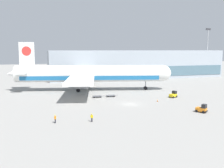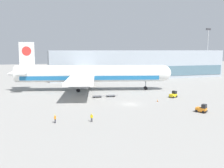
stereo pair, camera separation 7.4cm
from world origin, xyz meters
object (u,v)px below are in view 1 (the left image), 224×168
object	(u,v)px
airplane_main	(88,74)
ground_crew_far	(92,117)
baggage_dolly_lead	(97,96)
baggage_dolly_second	(111,95)
baggage_tug_mid	(202,109)
baggage_tug_foreground	(173,95)
ground_crew_near	(55,118)
light_mast	(207,49)
traffic_cone_near	(158,100)

from	to	relation	value
airplane_main	ground_crew_far	world-z (taller)	airplane_main
airplane_main	baggage_dolly_lead	distance (m)	14.64
baggage_dolly_second	baggage_tug_mid	bearing A→B (deg)	-57.14
baggage_tug_foreground	ground_crew_near	world-z (taller)	baggage_tug_foreground
ground_crew_far	baggage_dolly_second	bearing A→B (deg)	-76.63
airplane_main	baggage_dolly_second	world-z (taller)	airplane_main
baggage_dolly_lead	baggage_tug_mid	bearing A→B (deg)	-50.50
light_mast	baggage_dolly_second	xyz separation A→B (m)	(-66.15, -41.36, -14.30)
baggage_tug_mid	ground_crew_far	xyz separation A→B (m)	(-26.12, -0.13, 0.14)
light_mast	baggage_dolly_second	bearing A→B (deg)	-147.98
baggage_dolly_lead	ground_crew_far	world-z (taller)	ground_crew_far
light_mast	baggage_tug_mid	xyz separation A→B (m)	(-51.38, -66.09, -13.81)
baggage_tug_foreground	baggage_dolly_second	size ratio (longest dim) A/B	0.75
traffic_cone_near	light_mast	bearing A→B (deg)	43.13
baggage_dolly_second	traffic_cone_near	bearing A→B (deg)	-43.51
light_mast	ground_crew_near	xyz separation A→B (m)	(-84.62, -64.92, -13.69)
baggage_tug_foreground	baggage_dolly_second	world-z (taller)	baggage_tug_foreground
light_mast	traffic_cone_near	distance (m)	77.54
airplane_main	traffic_cone_near	world-z (taller)	airplane_main
baggage_tug_mid	baggage_tug_foreground	bearing A→B (deg)	137.33
ground_crew_near	ground_crew_far	size ratio (longest dim) A/B	0.98
ground_crew_near	ground_crew_far	distance (m)	7.24
baggage_tug_foreground	baggage_dolly_lead	distance (m)	23.22
light_mast	ground_crew_near	size ratio (longest dim) A/B	15.04
baggage_dolly_lead	traffic_cone_near	distance (m)	18.34
baggage_tug_foreground	baggage_dolly_second	distance (m)	19.15
baggage_dolly_second	traffic_cone_near	distance (m)	15.04
airplane_main	baggage_tug_mid	size ratio (longest dim) A/B	20.30
baggage_tug_mid	ground_crew_near	world-z (taller)	baggage_tug_mid
airplane_main	baggage_tug_foreground	bearing A→B (deg)	-29.07
light_mast	ground_crew_far	bearing A→B (deg)	-139.49
airplane_main	light_mast	bearing A→B (deg)	34.89
baggage_tug_mid	baggage_dolly_second	size ratio (longest dim) A/B	0.76
light_mast	baggage_tug_mid	bearing A→B (deg)	-127.86
baggage_tug_mid	ground_crew_far	size ratio (longest dim) A/B	1.62
light_mast	baggage_dolly_second	size ratio (longest dim) A/B	6.88
airplane_main	baggage_dolly_second	bearing A→B (deg)	-59.32
baggage_dolly_second	baggage_dolly_lead	bearing A→B (deg)	-179.24
baggage_tug_foreground	baggage_tug_mid	bearing A→B (deg)	-123.22
light_mast	traffic_cone_near	xyz separation A→B (m)	(-55.61, -52.09, -14.36)
ground_crew_far	baggage_dolly_lead	bearing A→B (deg)	-67.94
baggage_tug_foreground	traffic_cone_near	size ratio (longest dim) A/B	4.12
baggage_dolly_lead	traffic_cone_near	bearing A→B (deg)	-34.16
traffic_cone_near	ground_crew_far	bearing A→B (deg)	-147.15
baggage_tug_mid	ground_crew_near	size ratio (longest dim) A/B	1.65
ground_crew_near	ground_crew_far	world-z (taller)	ground_crew_far
baggage_dolly_lead	ground_crew_far	distance (m)	25.95
traffic_cone_near	baggage_dolly_second	bearing A→B (deg)	134.46
traffic_cone_near	baggage_tug_mid	bearing A→B (deg)	-73.18
ground_crew_far	ground_crew_near	bearing A→B (deg)	27.55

